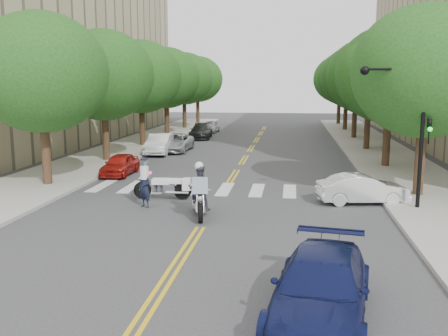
% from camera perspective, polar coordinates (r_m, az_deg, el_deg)
% --- Properties ---
extents(ground, '(140.00, 140.00, 0.00)m').
position_cam_1_polar(ground, '(17.86, -2.68, -6.80)').
color(ground, '#38383A').
rests_on(ground, ground).
extents(sidewalk_left, '(5.00, 60.00, 0.15)m').
position_cam_1_polar(sidewalk_left, '(41.14, -10.20, 2.55)').
color(sidewalk_left, '#9E9991').
rests_on(sidewalk_left, ground).
extents(sidewalk_right, '(5.00, 60.00, 0.15)m').
position_cam_1_polar(sidewalk_right, '(39.67, 16.94, 2.03)').
color(sidewalk_right, '#9E9991').
rests_on(sidewalk_right, ground).
extents(tree_l_0, '(6.40, 6.40, 8.45)m').
position_cam_1_polar(tree_l_0, '(25.77, -20.16, 10.19)').
color(tree_l_0, '#382316').
rests_on(tree_l_0, ground).
extents(tree_l_1, '(6.40, 6.40, 8.45)m').
position_cam_1_polar(tree_l_1, '(33.07, -13.62, 10.26)').
color(tree_l_1, '#382316').
rests_on(tree_l_1, ground).
extents(tree_l_2, '(6.40, 6.40, 8.45)m').
position_cam_1_polar(tree_l_2, '(40.63, -9.48, 10.23)').
color(tree_l_2, '#382316').
rests_on(tree_l_2, ground).
extents(tree_l_3, '(6.40, 6.40, 8.45)m').
position_cam_1_polar(tree_l_3, '(48.34, -6.65, 10.19)').
color(tree_l_3, '#382316').
rests_on(tree_l_3, ground).
extents(tree_l_4, '(6.40, 6.40, 8.45)m').
position_cam_1_polar(tree_l_4, '(56.12, -4.60, 10.14)').
color(tree_l_4, '#382316').
rests_on(tree_l_4, ground).
extents(tree_l_5, '(6.40, 6.40, 8.45)m').
position_cam_1_polar(tree_l_5, '(63.96, -3.05, 10.10)').
color(tree_l_5, '#382316').
rests_on(tree_l_5, ground).
extents(tree_r_0, '(6.40, 6.40, 8.45)m').
position_cam_1_polar(tree_r_0, '(23.54, 22.05, 10.18)').
color(tree_r_0, '#382316').
rests_on(tree_r_0, ground).
extents(tree_r_1, '(6.40, 6.40, 8.45)m').
position_cam_1_polar(tree_r_1, '(31.36, 18.46, 10.08)').
color(tree_r_1, '#382316').
rests_on(tree_r_1, ground).
extents(tree_r_2, '(6.40, 6.40, 8.45)m').
position_cam_1_polar(tree_r_2, '(39.25, 16.31, 10.01)').
color(tree_r_2, '#382316').
rests_on(tree_r_2, ground).
extents(tree_r_3, '(6.40, 6.40, 8.45)m').
position_cam_1_polar(tree_r_3, '(47.18, 14.88, 9.95)').
color(tree_r_3, '#382316').
rests_on(tree_r_3, ground).
extents(tree_r_4, '(6.40, 6.40, 8.45)m').
position_cam_1_polar(tree_r_4, '(55.13, 13.86, 9.90)').
color(tree_r_4, '#382316').
rests_on(tree_r_4, ground).
extents(tree_r_5, '(6.40, 6.40, 8.45)m').
position_cam_1_polar(tree_r_5, '(63.10, 13.10, 9.87)').
color(tree_r_5, '#382316').
rests_on(tree_r_5, ground).
extents(traffic_signal_pole, '(2.82, 0.42, 6.00)m').
position_cam_1_polar(traffic_signal_pole, '(20.89, 20.52, 5.38)').
color(traffic_signal_pole, black).
rests_on(traffic_signal_pole, ground).
extents(motorcycle_police, '(1.01, 2.57, 2.12)m').
position_cam_1_polar(motorcycle_police, '(19.22, -2.85, -2.72)').
color(motorcycle_police, black).
rests_on(motorcycle_police, ground).
extents(motorcycle_parked, '(2.58, 0.65, 1.67)m').
position_cam_1_polar(motorcycle_parked, '(22.15, -6.45, -2.07)').
color(motorcycle_parked, black).
rests_on(motorcycle_parked, ground).
extents(officer_standing, '(0.72, 0.65, 1.65)m').
position_cam_1_polar(officer_standing, '(20.74, -9.03, -2.24)').
color(officer_standing, black).
rests_on(officer_standing, ground).
extents(convertible, '(3.97, 1.98, 1.25)m').
position_cam_1_polar(convertible, '(22.01, 15.57, -2.32)').
color(convertible, white).
rests_on(convertible, ground).
extents(sedan_blue, '(2.74, 5.18, 1.43)m').
position_cam_1_polar(sedan_blue, '(11.19, 11.00, -13.36)').
color(sedan_blue, '#111748').
rests_on(sedan_blue, ground).
extents(parked_car_a, '(1.44, 3.54, 1.20)m').
position_cam_1_polar(parked_car_a, '(28.33, -11.80, 0.40)').
color(parked_car_a, '#AA1712').
rests_on(parked_car_a, ground).
extents(parked_car_b, '(1.82, 4.50, 1.45)m').
position_cam_1_polar(parked_car_b, '(36.35, -7.35, 2.74)').
color(parked_car_b, white).
rests_on(parked_car_b, ground).
extents(parked_car_c, '(2.24, 4.81, 1.33)m').
position_cam_1_polar(parked_car_c, '(37.62, -5.65, 2.91)').
color(parked_car_c, '#9A9BA1').
rests_on(parked_car_c, ground).
extents(parked_car_d, '(2.18, 4.74, 1.34)m').
position_cam_1_polar(parked_car_d, '(46.31, -2.66, 4.22)').
color(parked_car_d, black).
rests_on(parked_car_d, ground).
extents(parked_car_e, '(1.63, 3.77, 1.27)m').
position_cam_1_polar(parked_car_e, '(51.71, -1.56, 4.75)').
color(parked_car_e, '#96969B').
rests_on(parked_car_e, ground).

